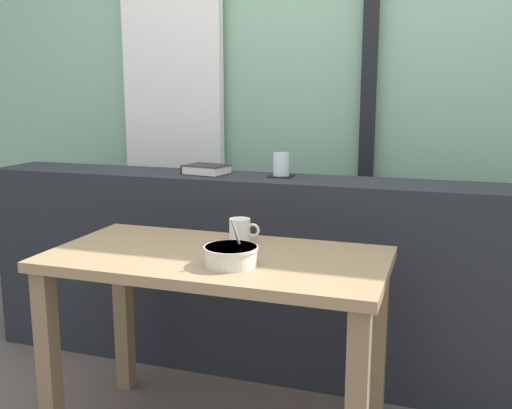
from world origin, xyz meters
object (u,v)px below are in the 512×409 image
(breakfast_table, at_px, (217,288))
(closed_book, at_px, (206,169))
(juice_glass, at_px, (281,165))
(coaster_square, at_px, (281,176))
(ceramic_mug, at_px, (240,230))
(soup_bowl, at_px, (231,256))

(breakfast_table, xyz_separation_m, closed_book, (-0.29, 0.60, 0.31))
(juice_glass, bearing_deg, closed_book, -175.31)
(coaster_square, height_order, closed_book, closed_book)
(ceramic_mug, bearing_deg, coaster_square, 87.38)
(breakfast_table, xyz_separation_m, coaster_square, (0.04, 0.63, 0.30))
(coaster_square, height_order, ceramic_mug, coaster_square)
(coaster_square, relative_size, soup_bowl, 0.59)
(closed_book, bearing_deg, juice_glass, 4.69)
(coaster_square, bearing_deg, breakfast_table, -93.84)
(breakfast_table, bearing_deg, ceramic_mug, 83.01)
(soup_bowl, relative_size, ceramic_mug, 1.51)
(coaster_square, xyz_separation_m, soup_bowl, (0.05, -0.73, -0.15))
(coaster_square, distance_m, closed_book, 0.34)
(juice_glass, height_order, closed_book, juice_glass)
(breakfast_table, height_order, juice_glass, juice_glass)
(breakfast_table, distance_m, coaster_square, 0.70)
(soup_bowl, bearing_deg, juice_glass, 93.78)
(breakfast_table, distance_m, ceramic_mug, 0.24)
(coaster_square, distance_m, ceramic_mug, 0.47)
(closed_book, xyz_separation_m, ceramic_mug, (0.31, -0.43, -0.15))
(soup_bowl, xyz_separation_m, ceramic_mug, (-0.07, 0.28, 0.01))
(closed_book, bearing_deg, coaster_square, 4.69)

